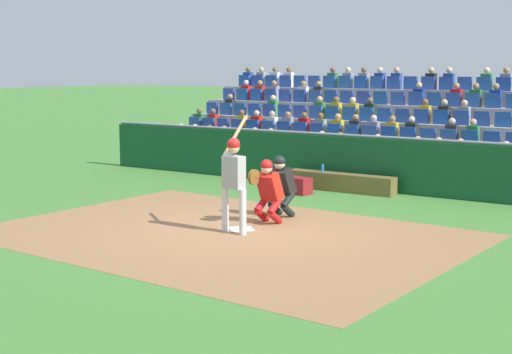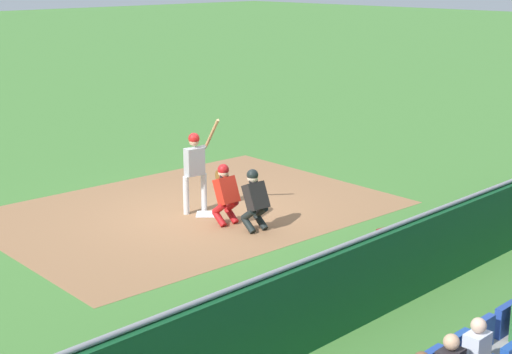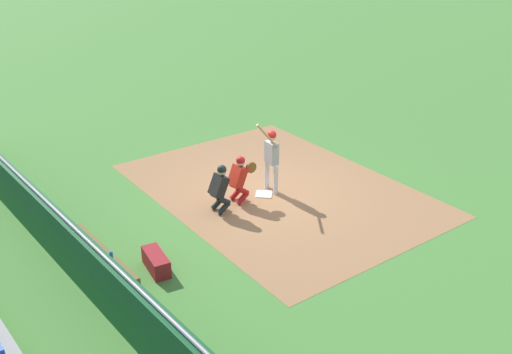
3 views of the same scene
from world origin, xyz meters
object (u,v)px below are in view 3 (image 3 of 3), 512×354
(dugout_bench, at_px, (100,260))
(equipment_duffel_bag, at_px, (156,262))
(water_bottle_on_bench, at_px, (111,256))
(batter_at_plate, at_px, (272,154))
(home_plate_marker, at_px, (264,194))
(catcher_crouching, at_px, (240,176))
(home_plate_umpire, at_px, (220,187))

(dugout_bench, xyz_separation_m, equipment_duffel_bag, (0.80, 0.90, -0.02))
(dugout_bench, relative_size, water_bottle_on_bench, 13.89)
(batter_at_plate, bearing_deg, dugout_bench, -84.05)
(dugout_bench, distance_m, water_bottle_on_bench, 0.58)
(water_bottle_on_bench, bearing_deg, equipment_duffel_bag, 68.94)
(home_plate_marker, height_order, catcher_crouching, catcher_crouching)
(dugout_bench, height_order, equipment_duffel_bag, dugout_bench)
(home_plate_umpire, distance_m, water_bottle_on_bench, 3.63)
(home_plate_umpire, bearing_deg, dugout_bench, -82.10)
(batter_at_plate, xyz_separation_m, water_bottle_on_bench, (1.03, -5.25, -0.56))
(home_plate_marker, bearing_deg, equipment_duffel_bag, -72.34)
(catcher_crouching, bearing_deg, water_bottle_on_bench, -75.40)
(home_plate_marker, bearing_deg, water_bottle_on_bench, -78.78)
(catcher_crouching, relative_size, home_plate_umpire, 1.00)
(equipment_duffel_bag, bearing_deg, batter_at_plate, 118.26)
(catcher_crouching, distance_m, equipment_duffel_bag, 3.70)
(home_plate_umpire, relative_size, water_bottle_on_bench, 6.29)
(catcher_crouching, bearing_deg, home_plate_marker, 81.04)
(batter_at_plate, height_order, home_plate_umpire, batter_at_plate)
(catcher_crouching, xyz_separation_m, equipment_duffel_bag, (1.42, -3.38, -0.52))
(home_plate_marker, height_order, batter_at_plate, batter_at_plate)
(home_plate_marker, bearing_deg, home_plate_umpire, -89.29)
(catcher_crouching, distance_m, dugout_bench, 4.35)
(batter_at_plate, xyz_separation_m, catcher_crouching, (-0.07, -1.03, -0.38))
(batter_at_plate, relative_size, home_plate_umpire, 1.66)
(batter_at_plate, bearing_deg, equipment_duffel_bag, -72.94)
(home_plate_marker, relative_size, water_bottle_on_bench, 2.15)
(home_plate_marker, relative_size, dugout_bench, 0.15)
(home_plate_marker, xyz_separation_m, water_bottle_on_bench, (0.98, -4.96, 0.53))
(home_plate_marker, distance_m, batter_at_plate, 1.12)
(batter_at_plate, relative_size, water_bottle_on_bench, 10.42)
(home_plate_umpire, bearing_deg, catcher_crouching, 100.40)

